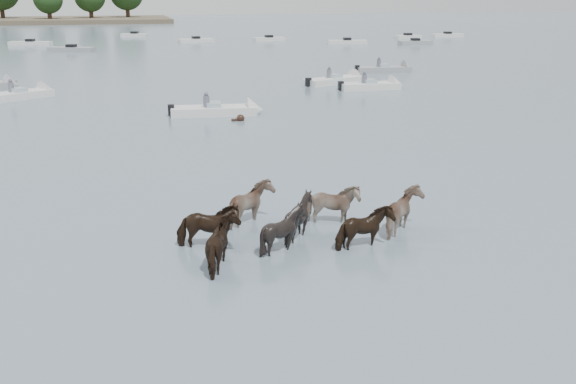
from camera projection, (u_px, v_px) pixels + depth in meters
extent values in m
plane|color=#495B6A|center=(267.00, 245.00, 16.96)|extent=(400.00, 400.00, 0.00)
imported|color=black|center=(208.00, 229.00, 16.63)|extent=(1.85, 1.10, 1.46)
imported|color=#8A6C5D|center=(252.00, 207.00, 18.39)|extent=(1.72, 1.82, 1.45)
imported|color=black|center=(299.00, 219.00, 17.45)|extent=(1.41, 1.28, 1.41)
imported|color=gray|center=(331.00, 207.00, 18.46)|extent=(1.81, 1.14, 1.41)
imported|color=black|center=(226.00, 247.00, 15.49)|extent=(1.40, 1.58, 1.46)
imported|color=black|center=(283.00, 232.00, 16.50)|extent=(1.52, 1.42, 1.40)
imported|color=black|center=(364.00, 231.00, 16.65)|extent=(1.72, 1.07, 1.35)
imported|color=#886B5C|center=(406.00, 214.00, 17.75)|extent=(1.63, 1.77, 1.46)
sphere|color=black|center=(241.00, 118.00, 33.63)|extent=(0.44, 0.44, 0.44)
cube|color=black|center=(236.00, 120.00, 33.60)|extent=(0.50, 0.22, 0.18)
cube|color=silver|center=(19.00, 96.00, 40.55)|extent=(4.38, 3.74, 0.55)
cone|color=silver|center=(49.00, 92.00, 42.10)|extent=(1.66, 1.83, 1.60)
cube|color=#99ADB7|center=(18.00, 90.00, 40.44)|extent=(1.30, 1.38, 0.35)
cylinder|color=#595966|center=(11.00, 88.00, 40.28)|extent=(0.36, 0.36, 0.70)
sphere|color=#595966|center=(10.00, 81.00, 40.15)|extent=(0.24, 0.24, 0.24)
cube|color=silver|center=(214.00, 111.00, 35.18)|extent=(4.91, 2.17, 0.55)
cone|color=silver|center=(256.00, 110.00, 35.50)|extent=(1.09, 1.70, 1.60)
cube|color=#99ADB7|center=(214.00, 105.00, 35.07)|extent=(0.93, 1.21, 0.35)
cube|color=black|center=(171.00, 110.00, 34.81)|extent=(0.39, 0.39, 0.60)
cylinder|color=#595966|center=(206.00, 102.00, 34.91)|extent=(0.36, 0.36, 0.70)
sphere|color=#595966|center=(206.00, 94.00, 34.78)|extent=(0.24, 0.24, 0.24)
cube|color=silver|center=(334.00, 81.00, 47.39)|extent=(5.30, 3.44, 0.55)
cone|color=silver|center=(358.00, 78.00, 48.88)|extent=(1.45, 1.82, 1.60)
cube|color=#99ADB7|center=(334.00, 77.00, 47.29)|extent=(1.17, 1.34, 0.35)
cube|color=black|center=(308.00, 82.00, 45.86)|extent=(0.46, 0.46, 0.60)
cylinder|color=#595966|center=(329.00, 74.00, 47.13)|extent=(0.36, 0.36, 0.70)
sphere|color=#595966|center=(329.00, 68.00, 46.99)|extent=(0.24, 0.24, 0.24)
cube|color=silver|center=(369.00, 87.00, 44.60)|extent=(4.34, 1.74, 0.55)
cone|color=silver|center=(397.00, 86.00, 45.08)|extent=(0.95, 1.63, 1.60)
cube|color=#99ADB7|center=(369.00, 82.00, 44.50)|extent=(0.84, 1.15, 0.35)
cube|color=black|center=(341.00, 85.00, 44.09)|extent=(0.36, 0.36, 0.60)
cylinder|color=#595966|center=(364.00, 79.00, 44.34)|extent=(0.36, 0.36, 0.70)
sphere|color=#595966|center=(365.00, 73.00, 44.20)|extent=(0.24, 0.24, 0.24)
cube|color=gray|center=(383.00, 70.00, 54.47)|extent=(4.81, 1.93, 0.55)
cone|color=gray|center=(408.00, 69.00, 54.90)|extent=(1.01, 1.66, 1.60)
cube|color=#99ADB7|center=(383.00, 66.00, 54.36)|extent=(0.88, 1.17, 0.35)
cube|color=black|center=(357.00, 69.00, 53.99)|extent=(0.37, 0.37, 0.60)
cylinder|color=#595966|center=(379.00, 64.00, 54.20)|extent=(0.36, 0.36, 0.70)
sphere|color=#595966|center=(379.00, 58.00, 54.06)|extent=(0.24, 0.24, 0.24)
cone|color=gray|center=(13.00, 85.00, 45.29)|extent=(1.26, 1.77, 1.60)
cube|color=silver|center=(31.00, 44.00, 82.72)|extent=(5.71, 3.06, 0.60)
cube|color=black|center=(30.00, 41.00, 82.60)|extent=(1.25, 1.25, 0.50)
cube|color=gray|center=(72.00, 50.00, 73.94)|extent=(5.65, 3.62, 0.60)
cube|color=black|center=(71.00, 46.00, 73.83)|extent=(1.32, 1.32, 0.50)
cube|color=silver|center=(135.00, 35.00, 99.28)|extent=(4.45, 3.02, 0.60)
cube|color=black|center=(134.00, 33.00, 99.16)|extent=(1.31, 1.31, 0.50)
cube|color=silver|center=(196.00, 41.00, 87.87)|extent=(5.24, 2.44, 0.60)
cube|color=black|center=(196.00, 38.00, 87.76)|extent=(1.17, 1.17, 0.50)
cube|color=silver|center=(269.00, 39.00, 90.46)|extent=(4.78, 2.10, 0.60)
cube|color=black|center=(269.00, 37.00, 90.34)|extent=(1.12, 1.12, 0.50)
cube|color=silver|center=(347.00, 42.00, 85.11)|extent=(5.49, 2.37, 0.60)
cube|color=black|center=(347.00, 39.00, 85.00)|extent=(1.15, 1.15, 0.50)
cube|color=gray|center=(415.00, 43.00, 84.18)|extent=(4.60, 1.57, 0.60)
cube|color=black|center=(415.00, 40.00, 84.06)|extent=(1.02, 1.02, 0.50)
cube|color=silver|center=(408.00, 37.00, 95.20)|extent=(4.26, 1.94, 0.60)
cube|color=black|center=(408.00, 35.00, 95.08)|extent=(1.10, 1.10, 0.50)
cube|color=silver|center=(447.00, 36.00, 98.79)|extent=(5.14, 1.54, 0.60)
cube|color=black|center=(448.00, 33.00, 98.68)|extent=(1.01, 1.01, 0.50)
cylinder|color=#382619|center=(3.00, 14.00, 149.04)|extent=(1.00, 1.00, 4.01)
cylinder|color=#382619|center=(50.00, 16.00, 145.99)|extent=(1.00, 1.00, 3.00)
cylinder|color=#382619|center=(91.00, 15.00, 151.62)|extent=(1.00, 1.00, 3.32)
cylinder|color=#382619|center=(128.00, 13.00, 156.33)|extent=(1.00, 1.00, 3.72)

